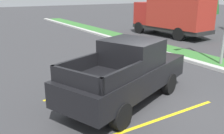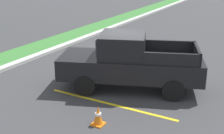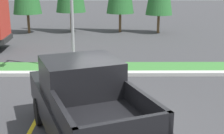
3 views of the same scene
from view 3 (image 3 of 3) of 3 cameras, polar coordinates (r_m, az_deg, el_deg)
ground_plane at (r=8.50m, az=1.98°, el=-11.53°), size 120.00×120.00×0.00m
curb_strip at (r=13.12m, az=1.12°, el=-1.22°), size 56.00×0.40×0.15m
grass_median at (r=14.19m, az=1.01°, el=-0.11°), size 56.00×1.80×0.06m
pickup_truck_main at (r=7.41m, az=-5.17°, el=-6.95°), size 3.66×5.55×2.10m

